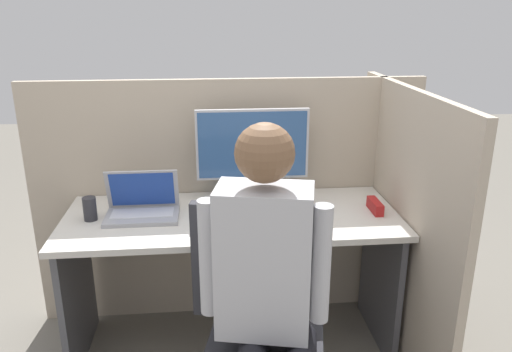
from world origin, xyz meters
name	(u,v)px	position (x,y,z in m)	size (l,w,h in m)	color
cubicle_panel_back	(229,202)	(0.00, 0.68, 0.68)	(2.12, 0.04, 1.36)	tan
cubicle_panel_right	(402,227)	(0.84, 0.26, 0.68)	(0.04, 1.28, 1.36)	tan
desk	(232,247)	(0.00, 0.33, 0.57)	(1.62, 0.65, 0.75)	beige
paper_box	(253,193)	(0.12, 0.52, 0.78)	(0.33, 0.20, 0.07)	#236BAD
monitor	(253,148)	(0.12, 0.52, 1.03)	(0.57, 0.19, 0.41)	#B2B2B7
laptop	(142,208)	(-0.43, 0.35, 0.80)	(0.35, 0.22, 0.22)	#99999E
mouse	(208,224)	(-0.12, 0.19, 0.77)	(0.08, 0.04, 0.03)	gray
stapler	(375,206)	(0.71, 0.30, 0.78)	(0.04, 0.15, 0.06)	#A31919
carrot_toy	(320,221)	(0.40, 0.16, 0.77)	(0.04, 0.14, 0.04)	orange
office_chair	(255,328)	(0.06, -0.22, 0.49)	(0.55, 0.61, 0.96)	#2D2D33
person	(269,285)	(0.10, -0.37, 0.77)	(0.47, 0.51, 1.35)	black
pen_cup	(90,209)	(-0.67, 0.33, 0.81)	(0.06, 0.06, 0.11)	#28282D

